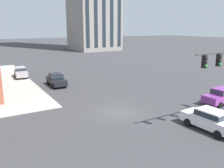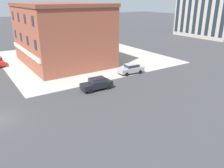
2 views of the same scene
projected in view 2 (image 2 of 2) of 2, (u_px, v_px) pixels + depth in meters
name	position (u px, v px, depth m)	size (l,w,h in m)	color
sidewalk_far_corner	(82.00, 57.00, 49.97)	(32.00, 32.00, 0.02)	#A8A399
car_main_northbound_near	(97.00, 83.00, 31.83)	(1.98, 4.44, 1.68)	black
car_main_northbound_far	(131.00, 68.00, 38.71)	(2.13, 4.52, 1.68)	#99999E
storefront_block_near_corner	(62.00, 34.00, 44.10)	(18.95, 14.41, 11.23)	brown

